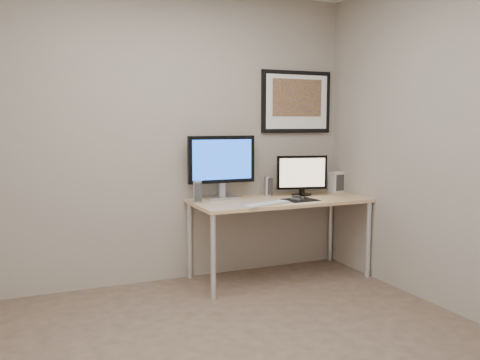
{
  "coord_description": "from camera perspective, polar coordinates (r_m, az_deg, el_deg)",
  "views": [
    {
      "loc": [
        -1.13,
        -2.69,
        1.43
      ],
      "look_at": [
        0.5,
        1.1,
        0.95
      ],
      "focal_mm": 38.0,
      "sensor_mm": 36.0,
      "label": 1
    }
  ],
  "objects": [
    {
      "name": "floor",
      "position": [
        3.25,
        -0.45,
        -19.49
      ],
      "size": [
        3.6,
        3.6,
        0.0
      ],
      "primitive_type": "plane",
      "color": "#4B3F2F",
      "rests_on": "ground"
    },
    {
      "name": "mousepad",
      "position": [
        4.59,
        6.77,
        -2.22
      ],
      "size": [
        0.3,
        0.27,
        0.0
      ],
      "primitive_type": "cube",
      "rotation": [
        0.0,
        0.0,
        0.07
      ],
      "color": "black",
      "rests_on": "desk"
    },
    {
      "name": "keyboard",
      "position": [
        4.3,
        3.03,
        -2.68
      ],
      "size": [
        0.48,
        0.27,
        0.02
      ],
      "primitive_type": "cube",
      "rotation": [
        0.0,
        0.0,
        0.34
      ],
      "color": "silver",
      "rests_on": "desk"
    },
    {
      "name": "room",
      "position": [
        3.35,
        -3.51,
        10.25
      ],
      "size": [
        3.6,
        3.6,
        3.6
      ],
      "color": "white",
      "rests_on": "ground"
    },
    {
      "name": "speaker_right",
      "position": [
        4.81,
        3.11,
        -0.68
      ],
      "size": [
        0.09,
        0.09,
        0.19
      ],
      "primitive_type": "cylinder",
      "rotation": [
        0.0,
        0.0,
        0.22
      ],
      "color": "#B4B4B9",
      "rests_on": "desk"
    },
    {
      "name": "framed_art",
      "position": [
        5.03,
        6.35,
        8.71
      ],
      "size": [
        0.75,
        0.04,
        0.6
      ],
      "color": "black",
      "rests_on": "room"
    },
    {
      "name": "speaker_left",
      "position": [
        4.4,
        -4.79,
        -1.33
      ],
      "size": [
        0.09,
        0.09,
        0.19
      ],
      "primitive_type": "cylinder",
      "rotation": [
        0.0,
        0.0,
        -0.19
      ],
      "color": "#B4B4B9",
      "rests_on": "desk"
    },
    {
      "name": "fan_unit",
      "position": [
        5.13,
        10.76,
        -0.25
      ],
      "size": [
        0.15,
        0.12,
        0.2
      ],
      "primitive_type": "cube",
      "rotation": [
        0.0,
        0.0,
        0.22
      ],
      "color": "silver",
      "rests_on": "desk"
    },
    {
      "name": "monitor_tv",
      "position": [
        4.83,
        6.98,
        0.63
      ],
      "size": [
        0.48,
        0.16,
        0.38
      ],
      "rotation": [
        0.0,
        0.0,
        -0.23
      ],
      "color": "black",
      "rests_on": "desk"
    },
    {
      "name": "mouse",
      "position": [
        4.59,
        6.41,
        -1.96
      ],
      "size": [
        0.1,
        0.12,
        0.04
      ],
      "primitive_type": "ellipsoid",
      "rotation": [
        0.0,
        0.0,
        0.38
      ],
      "color": "black",
      "rests_on": "mousepad"
    },
    {
      "name": "desk",
      "position": [
        4.63,
        4.46,
        -2.95
      ],
      "size": [
        1.6,
        0.7,
        0.73
      ],
      "color": "tan",
      "rests_on": "floor"
    },
    {
      "name": "monitor_large",
      "position": [
        4.59,
        -2.07,
        1.8
      ],
      "size": [
        0.63,
        0.21,
        0.57
      ],
      "rotation": [
        0.0,
        0.0,
        -0.02
      ],
      "color": "#B4B4B9",
      "rests_on": "desk"
    }
  ]
}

